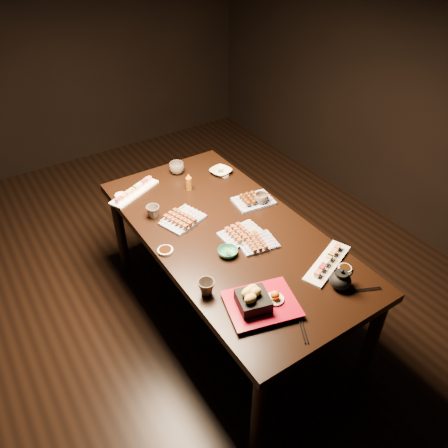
% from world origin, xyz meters
% --- Properties ---
extents(ground, '(5.00, 5.00, 0.00)m').
position_xyz_m(ground, '(0.00, 0.00, 0.00)').
color(ground, black).
rests_on(ground, ground).
extents(dining_table, '(1.03, 1.86, 0.75)m').
position_xyz_m(dining_table, '(0.17, -0.25, 0.38)').
color(dining_table, black).
rests_on(dining_table, ground).
extents(sushi_platter_near, '(0.39, 0.24, 0.05)m').
position_xyz_m(sushi_platter_near, '(0.45, -0.77, 0.77)').
color(sushi_platter_near, white).
rests_on(sushi_platter_near, dining_table).
extents(sushi_platter_far, '(0.39, 0.25, 0.05)m').
position_xyz_m(sushi_platter_far, '(-0.13, 0.43, 0.77)').
color(sushi_platter_far, white).
rests_on(sushi_platter_far, dining_table).
extents(yakitori_plate_center, '(0.24, 0.18, 0.06)m').
position_xyz_m(yakitori_plate_center, '(0.21, -0.32, 0.78)').
color(yakitori_plate_center, '#828EB6').
rests_on(yakitori_plate_center, dining_table).
extents(yakitori_plate_right, '(0.23, 0.19, 0.05)m').
position_xyz_m(yakitori_plate_right, '(0.24, -0.44, 0.78)').
color(yakitori_plate_right, '#828EB6').
rests_on(yakitori_plate_right, dining_table).
extents(yakitori_plate_left, '(0.29, 0.24, 0.06)m').
position_xyz_m(yakitori_plate_left, '(-0.01, -0.01, 0.78)').
color(yakitori_plate_left, '#828EB6').
rests_on(yakitori_plate_left, dining_table).
extents(tsukune_plate, '(0.27, 0.21, 0.06)m').
position_xyz_m(tsukune_plate, '(0.46, -0.08, 0.78)').
color(tsukune_plate, '#828EB6').
rests_on(tsukune_plate, dining_table).
extents(edamame_bowl_green, '(0.12, 0.12, 0.03)m').
position_xyz_m(edamame_bowl_green, '(0.05, -0.42, 0.77)').
color(edamame_bowl_green, '#287B5C').
rests_on(edamame_bowl_green, dining_table).
extents(edamame_bowl_cream, '(0.17, 0.17, 0.03)m').
position_xyz_m(edamame_bowl_cream, '(0.48, 0.32, 0.77)').
color(edamame_bowl_cream, beige).
rests_on(edamame_bowl_cream, dining_table).
extents(tempura_tray, '(0.39, 0.35, 0.12)m').
position_xyz_m(tempura_tray, '(-0.03, -0.82, 0.81)').
color(tempura_tray, black).
rests_on(tempura_tray, dining_table).
extents(teacup_near_left, '(0.11, 0.11, 0.08)m').
position_xyz_m(teacup_near_left, '(-0.20, -0.60, 0.79)').
color(teacup_near_left, brown).
rests_on(teacup_near_left, dining_table).
extents(teacup_mid_right, '(0.11, 0.11, 0.07)m').
position_xyz_m(teacup_mid_right, '(0.50, -0.12, 0.79)').
color(teacup_mid_right, brown).
rests_on(teacup_mid_right, dining_table).
extents(teacup_far_left, '(0.11, 0.11, 0.08)m').
position_xyz_m(teacup_far_left, '(-0.14, 0.12, 0.79)').
color(teacup_far_left, brown).
rests_on(teacup_far_left, dining_table).
extents(teacup_far_right, '(0.13, 0.13, 0.08)m').
position_xyz_m(teacup_far_right, '(0.23, 0.50, 0.79)').
color(teacup_far_right, brown).
rests_on(teacup_far_right, dining_table).
extents(teapot, '(0.14, 0.14, 0.11)m').
position_xyz_m(teapot, '(0.38, -0.92, 0.81)').
color(teapot, black).
rests_on(teapot, dining_table).
extents(condiment_bottle, '(0.05, 0.05, 0.12)m').
position_xyz_m(condiment_bottle, '(0.19, 0.27, 0.81)').
color(condiment_bottle, brown).
rests_on(condiment_bottle, dining_table).
extents(sauce_dish_west, '(0.12, 0.12, 0.02)m').
position_xyz_m(sauce_dish_west, '(-0.23, -0.21, 0.76)').
color(sauce_dish_west, white).
rests_on(sauce_dish_west, dining_table).
extents(sauce_dish_east, '(0.10, 0.10, 0.01)m').
position_xyz_m(sauce_dish_east, '(0.48, 0.29, 0.76)').
color(sauce_dish_east, white).
rests_on(sauce_dish_east, dining_table).
extents(sauce_dish_se, '(0.08, 0.08, 0.01)m').
position_xyz_m(sauce_dish_se, '(0.50, -0.85, 0.76)').
color(sauce_dish_se, white).
rests_on(sauce_dish_se, dining_table).
extents(sauce_dish_nw, '(0.09, 0.09, 0.01)m').
position_xyz_m(sauce_dish_nw, '(-0.22, 0.44, 0.76)').
color(sauce_dish_nw, white).
rests_on(sauce_dish_nw, dining_table).
extents(chopsticks_near, '(0.13, 0.21, 0.01)m').
position_xyz_m(chopsticks_near, '(0.06, -1.00, 0.75)').
color(chopsticks_near, black).
rests_on(chopsticks_near, dining_table).
extents(chopsticks_se, '(0.20, 0.11, 0.01)m').
position_xyz_m(chopsticks_se, '(0.45, -1.01, 0.75)').
color(chopsticks_se, black).
rests_on(chopsticks_se, dining_table).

